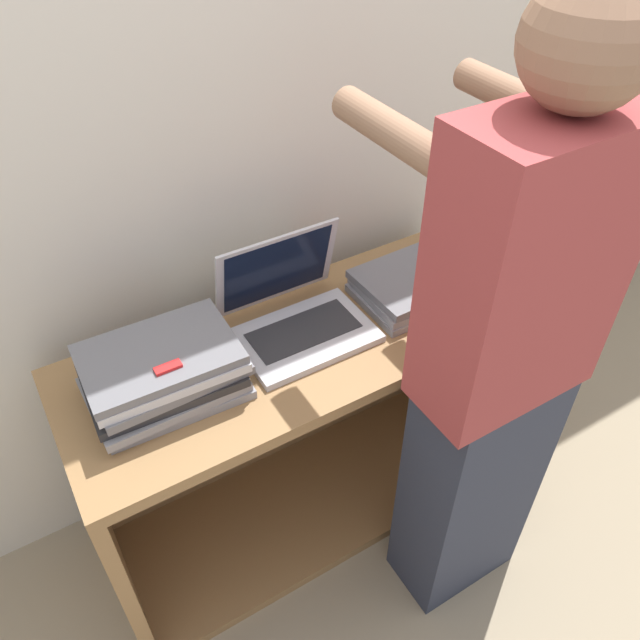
# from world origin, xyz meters

# --- Properties ---
(ground_plane) EXTENTS (12.00, 12.00, 0.00)m
(ground_plane) POSITION_xyz_m (0.00, 0.00, 0.00)
(ground_plane) COLOR gray
(wall_back) EXTENTS (8.00, 0.05, 2.40)m
(wall_back) POSITION_xyz_m (0.00, 0.60, 1.20)
(wall_back) COLOR beige
(wall_back) RESTS_ON ground_plane
(cart) EXTENTS (1.28, 0.49, 0.76)m
(cart) POSITION_xyz_m (0.00, 0.32, 0.38)
(cart) COLOR olive
(cart) RESTS_ON ground_plane
(laptop_open) EXTENTS (0.35, 0.30, 0.25)m
(laptop_open) POSITION_xyz_m (0.00, 0.30, 0.81)
(laptop_open) COLOR #B7B7BC
(laptop_open) RESTS_ON cart
(laptop_stack_left) EXTENTS (0.37, 0.25, 0.14)m
(laptop_stack_left) POSITION_xyz_m (-0.38, 0.25, 0.83)
(laptop_stack_left) COLOR gray
(laptop_stack_left) RESTS_ON cart
(laptop_stack_right) EXTENTS (0.36, 0.26, 0.07)m
(laptop_stack_right) POSITION_xyz_m (0.37, 0.25, 0.79)
(laptop_stack_right) COLOR gray
(laptop_stack_right) RESTS_ON cart
(person) EXTENTS (0.40, 0.53, 1.68)m
(person) POSITION_xyz_m (0.27, -0.16, 0.84)
(person) COLOR #2D3342
(person) RESTS_ON ground_plane
(inventory_tag) EXTENTS (0.06, 0.02, 0.01)m
(inventory_tag) POSITION_xyz_m (-0.38, 0.19, 0.90)
(inventory_tag) COLOR red
(inventory_tag) RESTS_ON laptop_stack_left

